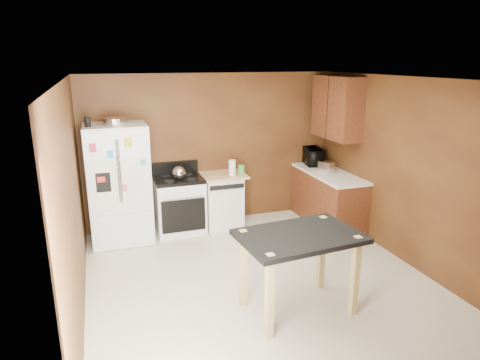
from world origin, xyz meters
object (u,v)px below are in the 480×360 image
roasting_pan (115,121)px  pen_cup (87,122)px  refrigerator (119,184)px  toaster (326,167)px  microwave (312,157)px  island (299,246)px  kettle (179,173)px  paper_towel (232,168)px  gas_range (179,204)px  dishwasher (222,199)px  green_canister (241,169)px

roasting_pan → pen_cup: bearing=-163.5°
pen_cup → refrigerator: 1.04m
pen_cup → toaster: pen_cup is taller
microwave → island: bearing=160.0°
kettle → pen_cup: bearing=-176.8°
paper_towel → microwave: (1.58, 0.24, 0.02)m
refrigerator → gas_range: (0.91, 0.06, -0.44)m
paper_towel → roasting_pan: bearing=177.9°
kettle → dishwasher: 0.92m
kettle → green_canister: 1.08m
roasting_pan → microwave: bearing=3.0°
kettle → toaster: (2.40, -0.33, -0.02)m
dishwasher → green_canister: bearing=3.9°
island → dishwasher: bearing=91.8°
roasting_pan → pen_cup: size_ratio=2.94×
dishwasher → island: bearing=-88.2°
refrigerator → island: bearing=-56.8°
kettle → island: kettle is taller
paper_towel → refrigerator: bearing=178.3°
refrigerator → dishwasher: 1.69m
pen_cup → island: pen_cup is taller
microwave → toaster: bearing=-173.4°
paper_towel → gas_range: bearing=172.6°
kettle → island: bearing=-72.7°
pen_cup → toaster: 3.79m
refrigerator → pen_cup: bearing=-164.3°
green_canister → dishwasher: green_canister is taller
kettle → gas_range: bearing=88.8°
paper_towel → green_canister: paper_towel is taller
roasting_pan → refrigerator: bearing=-150.7°
paper_towel → gas_range: 1.03m
gas_range → kettle: bearing=-91.2°
pen_cup → island: (2.07, -2.52, -1.09)m
paper_towel → refrigerator: refrigerator is taller
green_canister → microwave: size_ratio=0.24×
paper_towel → refrigerator: size_ratio=0.14×
toaster → gas_range: bearing=147.6°
kettle → toaster: size_ratio=0.88×
pen_cup → refrigerator: (0.36, 0.10, -0.97)m
pen_cup → island: size_ratio=0.10×
kettle → refrigerator: 0.91m
kettle → gas_range: kettle is taller
pen_cup → dishwasher: 2.45m
pen_cup → paper_towel: bearing=1.3°
microwave → paper_towel: bearing=108.8°
microwave → gas_range: (-2.44, -0.13, -0.58)m
roasting_pan → toaster: size_ratio=1.62×
island → pen_cup: bearing=129.5°
toaster → dishwasher: size_ratio=0.27×
kettle → paper_towel: paper_towel is taller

